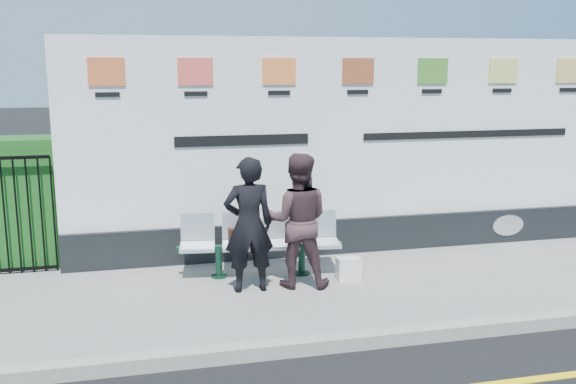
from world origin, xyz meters
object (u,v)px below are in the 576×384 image
Objects in this scene: billboard at (354,161)px; woman_left at (249,225)px; bench at (261,259)px; woman_right at (298,220)px.

billboard is 2.23m from woman_left.
woman_right is (0.37, -0.46, 0.60)m from bench.
bench is at bearing -151.91° from billboard.
billboard is at bearing -144.20° from woman_left.
woman_left is 0.60m from woman_right.
billboard is 4.98× the size of woman_left.
billboard is 1.77m from woman_right.
woman_right reaches higher than bench.
bench is at bearing -36.51° from woman_right.
woman_left is at bearing 19.12° from woman_right.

